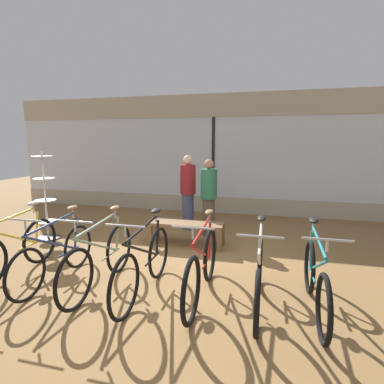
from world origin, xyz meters
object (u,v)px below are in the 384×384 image
bicycle_far_right (316,281)px  accessory_rack (46,204)px  customer_by_window (188,191)px  bicycle_left (56,255)px  display_bench (186,227)px  bicycle_right (259,276)px  bicycle_center (144,264)px  bicycle_center_right (202,267)px  bicycle_far_left (16,249)px  bicycle_center_left (101,258)px  customer_near_rack (209,196)px

bicycle_far_right → accessory_rack: accessory_rack is taller
customer_by_window → bicycle_left: bearing=-110.8°
display_bench → bicycle_right: bearing=-53.4°
bicycle_center → bicycle_center_right: 0.73m
bicycle_center → bicycle_far_right: (2.04, 0.08, -0.02)m
bicycle_center → bicycle_far_right: bicycle_center is taller
bicycle_right → display_bench: (-1.39, 1.87, -0.01)m
bicycle_far_left → bicycle_center: 2.04m
bicycle_far_left → bicycle_center_left: bearing=-1.9°
display_bench → bicycle_far_right: bearing=-42.5°
bicycle_left → bicycle_center_right: (2.06, 0.05, 0.02)m
bicycle_left → bicycle_right: 2.75m
bicycle_far_right → bicycle_center_left: bearing=-178.9°
bicycle_right → customer_by_window: bearing=119.2°
bicycle_center_right → bicycle_right: (0.69, -0.04, -0.03)m
customer_near_rack → display_bench: bearing=-110.2°
bicycle_center → bicycle_far_right: bearing=2.2°
bicycle_center_left → bicycle_far_left: bearing=178.1°
bicycle_left → bicycle_far_right: bearing=0.7°
bicycle_left → bicycle_right: bicycle_right is taller
bicycle_far_left → bicycle_center_right: 2.77m
bicycle_center_right → bicycle_right: size_ratio=1.05×
customer_near_rack → bicycle_far_right: bearing=-56.2°
bicycle_left → display_bench: bicycle_left is taller
customer_by_window → bicycle_right: bearing=-60.8°
bicycle_center_left → bicycle_left: bearing=179.0°
accessory_rack → customer_by_window: accessory_rack is taller
bicycle_far_right → accessory_rack: bearing=162.3°
bicycle_center → bicycle_center_right: bearing=6.7°
bicycle_far_left → customer_near_rack: 3.53m
bicycle_center_right → customer_by_window: bearing=108.2°
display_bench → customer_by_window: customer_by_window is taller
bicycle_far_left → bicycle_left: bicycle_far_left is taller
bicycle_center → bicycle_right: (1.42, 0.05, -0.03)m
display_bench → bicycle_far_left: bearing=-138.3°
bicycle_right → display_bench: bicycle_right is taller
bicycle_left → bicycle_right: (2.75, 0.01, -0.01)m
bicycle_left → accessory_rack: bearing=132.7°
bicycle_far_right → customer_near_rack: size_ratio=1.07×
accessory_rack → bicycle_center_left: bearing=-36.5°
bicycle_far_left → display_bench: bicycle_far_left is taller
bicycle_left → bicycle_center: size_ratio=0.95×
bicycle_far_left → customer_near_rack: customer_near_rack is taller
bicycle_right → bicycle_center_left: bearing=-179.4°
bicycle_left → customer_by_window: customer_by_window is taller
bicycle_far_left → bicycle_center_left: size_ratio=0.95×
bicycle_right → customer_near_rack: customer_near_rack is taller
bicycle_right → customer_by_window: size_ratio=1.03×
bicycle_center_left → customer_near_rack: size_ratio=1.13×
bicycle_far_left → bicycle_far_right: size_ratio=1.00×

